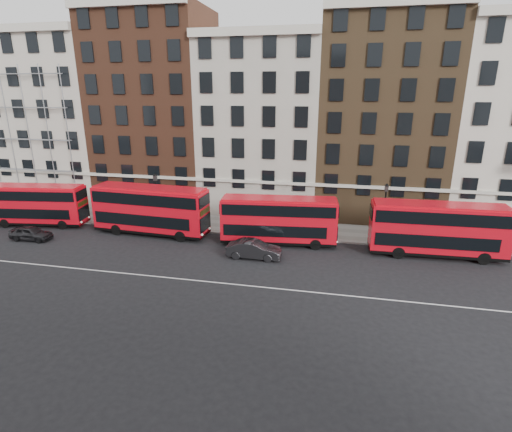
% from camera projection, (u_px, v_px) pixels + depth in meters
% --- Properties ---
extents(ground, '(120.00, 120.00, 0.00)m').
position_uv_depth(ground, '(218.00, 270.00, 30.93)').
color(ground, black).
rests_on(ground, ground).
extents(pavement, '(80.00, 5.00, 0.15)m').
position_uv_depth(pavement, '(248.00, 226.00, 40.70)').
color(pavement, gray).
rests_on(pavement, ground).
extents(kerb, '(80.00, 0.30, 0.16)m').
position_uv_depth(kerb, '(242.00, 234.00, 38.37)').
color(kerb, gray).
rests_on(kerb, ground).
extents(road_centre_line, '(70.00, 0.12, 0.01)m').
position_uv_depth(road_centre_line, '(210.00, 282.00, 29.07)').
color(road_centre_line, white).
rests_on(road_centre_line, ground).
extents(building_terrace, '(64.00, 11.95, 22.00)m').
position_uv_depth(building_terrace, '(260.00, 119.00, 44.56)').
color(building_terrace, beige).
rests_on(building_terrace, ground).
extents(bus_a, '(10.25, 3.73, 4.21)m').
position_uv_depth(bus_a, '(35.00, 204.00, 40.59)').
color(bus_a, red).
rests_on(bus_a, ground).
extents(bus_b, '(11.29, 3.40, 4.68)m').
position_uv_depth(bus_b, '(150.00, 209.00, 37.99)').
color(bus_b, red).
rests_on(bus_b, ground).
extents(bus_c, '(10.44, 3.46, 4.31)m').
position_uv_depth(bus_c, '(278.00, 219.00, 35.59)').
color(bus_c, red).
rests_on(bus_c, ground).
extents(bus_d, '(10.88, 2.95, 4.54)m').
position_uv_depth(bus_d, '(437.00, 228.00, 32.92)').
color(bus_d, red).
rests_on(bus_d, ground).
extents(car_rear, '(3.92, 1.66, 1.32)m').
position_uv_depth(car_rear, '(31.00, 233.00, 37.02)').
color(car_rear, '#232326').
rests_on(car_rear, ground).
extents(car_front, '(4.55, 1.62, 1.49)m').
position_uv_depth(car_front, '(254.00, 249.00, 33.01)').
color(car_front, '#232326').
rests_on(car_front, ground).
extents(lamp_post_left, '(0.44, 0.44, 5.33)m').
position_uv_depth(lamp_post_left, '(157.00, 197.00, 40.23)').
color(lamp_post_left, black).
rests_on(lamp_post_left, pavement).
extents(lamp_post_right, '(0.44, 0.44, 5.33)m').
position_uv_depth(lamp_post_right, '(384.00, 209.00, 36.04)').
color(lamp_post_right, black).
rests_on(lamp_post_right, pavement).
extents(traffic_light, '(0.25, 0.45, 3.27)m').
position_uv_depth(traffic_light, '(489.00, 226.00, 33.49)').
color(traffic_light, black).
rests_on(traffic_light, pavement).
extents(iron_railings, '(6.60, 0.06, 1.00)m').
position_uv_depth(iron_railings, '(253.00, 214.00, 42.57)').
color(iron_railings, black).
rests_on(iron_railings, pavement).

